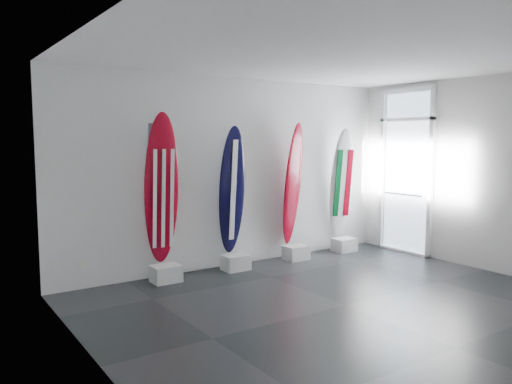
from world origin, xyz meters
TOP-DOWN VIEW (x-y plane):
  - floor at (0.00, 0.00)m, footprint 6.00×6.00m
  - ceiling at (0.00, 0.00)m, footprint 6.00×6.00m
  - wall_back at (0.00, 2.50)m, footprint 6.00×0.00m
  - wall_left at (-3.00, 0.00)m, footprint 0.00×5.00m
  - wall_right at (3.00, 0.00)m, footprint 0.00×5.00m
  - display_block_usa at (-1.38, 2.18)m, footprint 0.40×0.30m
  - surfboard_usa at (-1.38, 2.28)m, footprint 0.54×0.41m
  - display_block_navy at (-0.21, 2.18)m, footprint 0.40×0.30m
  - surfboard_navy at (-0.21, 2.28)m, footprint 0.46×0.28m
  - display_block_swiss at (0.99, 2.18)m, footprint 0.40×0.30m
  - surfboard_swiss at (0.99, 2.28)m, footprint 0.54×0.43m
  - display_block_italy at (2.11, 2.18)m, footprint 0.40×0.30m
  - surfboard_italy at (2.11, 2.28)m, footprint 0.52×0.43m
  - wall_outlet at (-2.45, 2.48)m, footprint 0.09×0.02m
  - glass_door at (2.97, 1.55)m, footprint 0.12×1.16m
  - balcony at (4.30, 1.55)m, footprint 2.80×2.20m

SIDE VIEW (x-z plane):
  - floor at x=0.00m, z-range 0.00..0.00m
  - display_block_usa at x=-1.38m, z-range 0.00..0.24m
  - display_block_navy at x=-0.21m, z-range 0.00..0.24m
  - display_block_swiss at x=0.99m, z-range 0.00..0.24m
  - display_block_italy at x=2.11m, z-range 0.00..0.24m
  - wall_outlet at x=-2.45m, z-range 0.28..0.41m
  - balcony at x=4.30m, z-range -0.10..1.10m
  - surfboard_italy at x=2.11m, z-range 0.23..2.23m
  - surfboard_navy at x=-0.21m, z-range 0.24..2.24m
  - surfboard_swiss at x=0.99m, z-range 0.24..2.31m
  - surfboard_usa at x=-1.38m, z-range 0.24..2.41m
  - glass_door at x=2.97m, z-range 0.00..2.85m
  - wall_back at x=0.00m, z-range -1.50..4.50m
  - wall_left at x=-3.00m, z-range -1.00..4.00m
  - wall_right at x=3.00m, z-range -1.00..4.00m
  - ceiling at x=0.00m, z-range 3.00..3.00m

